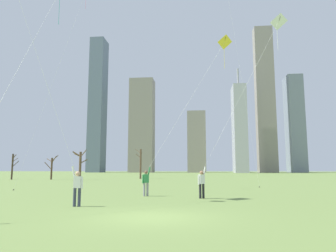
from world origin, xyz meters
TOP-DOWN VIEW (x-y plane):
  - ground_plane at (0.00, 0.00)m, footprint 400.00×400.00m
  - kite_flyer_foreground_left_teal at (-6.05, -0.01)m, footprint 1.14×9.39m
  - kite_flyer_midfield_left_orange at (-4.78, 3.05)m, footprint 7.37×2.08m
  - kite_flyer_far_back_yellow at (-0.79, 9.22)m, footprint 6.31×3.35m
  - kite_flyer_midfield_right_white at (2.73, 7.78)m, footprint 6.18×2.24m
  - distant_kite_low_near_trees_blue at (5.18, 19.72)m, footprint 2.92×0.80m
  - distant_kite_drifting_right_pink at (-9.15, 15.01)m, footprint 5.19×2.38m
  - bare_tree_left_of_center at (-22.42, 38.15)m, footprint 2.67×2.38m
  - bare_tree_center at (-17.29, 37.38)m, footprint 2.76×1.55m
  - bare_tree_leftmost at (-28.51, 37.08)m, footprint 1.29×1.48m
  - bare_tree_rightmost at (-8.56, 43.05)m, footprint 1.31×0.98m
  - skyline_squat_block at (32.78, 137.24)m, footprint 8.45×6.06m
  - skyline_tall_tower at (47.81, 144.28)m, footprint 7.11×10.75m
  - skyline_mid_tower_right at (-25.81, 137.10)m, footprint 11.36×9.39m
  - skyline_slender_spire at (0.47, 137.14)m, footprint 8.51×8.81m
  - skyline_wide_slab at (-48.40, 137.72)m, footprint 6.88×9.78m
  - skyline_mid_tower_left at (19.21, 126.73)m, footprint 5.53×11.96m

SIDE VIEW (x-z plane):
  - ground_plane at x=0.00m, z-range 0.00..0.00m
  - bare_tree_left_of_center at x=-22.42m, z-range 0.05..4.08m
  - bare_tree_leftmost at x=-28.51m, z-range 0.13..4.28m
  - bare_tree_center at x=-17.29m, z-range 0.18..4.93m
  - kite_flyer_midfield_right_white at x=2.73m, z-range -3.46..8.73m
  - kite_flyer_far_back_yellow at x=-0.79m, z-range -3.31..8.65m
  - bare_tree_rightmost at x=-8.56m, z-range 0.10..5.38m
  - kite_flyer_midfield_left_orange at x=-4.78m, z-range -5.81..11.62m
  - kite_flyer_foreground_left_teal at x=-6.05m, z-range -2.89..11.28m
  - skyline_slender_spire at x=0.47m, z-range 0.00..28.62m
  - distant_kite_drifting_right_pink at x=-9.15m, z-range 7.18..26.13m
  - distant_kite_low_near_trees_blue at x=5.18m, z-range 7.24..28.51m
  - skyline_mid_tower_left at x=19.21m, z-range -4.09..42.06m
  - skyline_mid_tower_right at x=-25.81m, z-range 0.00..45.06m
  - skyline_tall_tower at x=47.81m, z-range 0.00..46.72m
  - skyline_wide_slab at x=-48.40m, z-range 0.00..66.84m
  - skyline_squat_block at x=32.78m, z-range 0.00..69.34m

